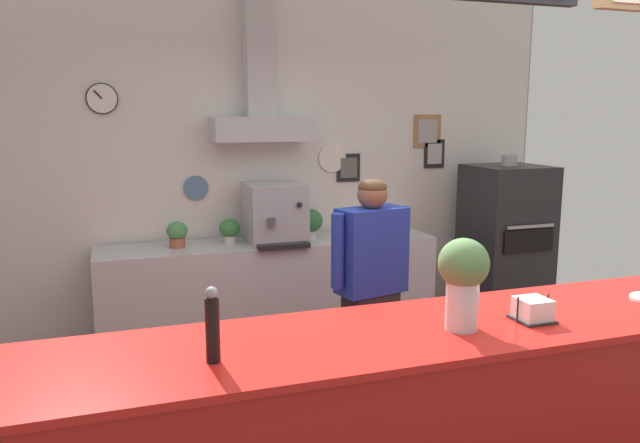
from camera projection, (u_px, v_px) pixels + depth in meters
The scene contains 11 objects.
back_wall_assembly at pixel (270, 153), 5.22m from camera, with size 5.32×3.05×3.03m.
back_prep_counter at pixel (271, 294), 5.19m from camera, with size 2.80×0.58×0.89m.
pizza_oven at pixel (505, 246), 5.61m from camera, with size 0.66×0.68×1.58m.
shop_worker at pixel (371, 292), 3.88m from camera, with size 0.58×0.31×1.55m.
espresso_machine at pixel (275, 213), 5.05m from camera, with size 0.46×0.56×0.49m.
potted_sage at pixel (177, 233), 4.87m from camera, with size 0.17×0.17×0.21m.
potted_oregano at pixel (230, 230), 5.02m from camera, with size 0.17×0.17×0.20m.
potted_rosemary at pixel (309, 222), 5.19m from camera, with size 0.22×0.22×0.26m.
basil_vase at pixel (463, 279), 2.43m from camera, with size 0.20×0.20×0.37m.
pepper_grinder at pixel (212, 325), 2.11m from camera, with size 0.05×0.05×0.27m.
napkin_holder at pixel (533, 311), 2.55m from camera, with size 0.16×0.15×0.11m.
Camera 1 is at (-1.28, -2.63, 1.95)m, focal length 34.46 mm.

